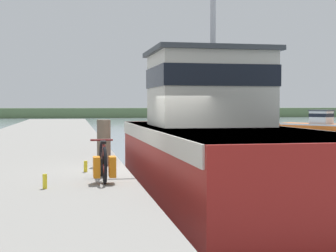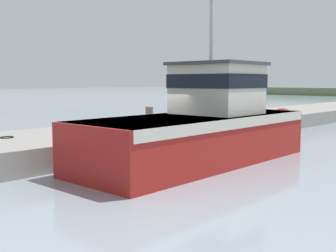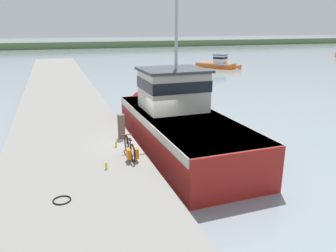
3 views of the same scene
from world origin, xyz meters
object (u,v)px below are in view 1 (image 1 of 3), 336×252
at_px(boat_blue_far, 317,124).
at_px(mooring_post, 104,143).
at_px(bicycle_touring, 103,163).
at_px(fishing_boat_main, 216,144).
at_px(water_bottle_on_curb, 45,181).
at_px(water_bottle_by_bike, 86,166).

distance_m(boat_blue_far, mooring_post, 33.62).
relative_size(boat_blue_far, bicycle_touring, 3.49).
height_order(boat_blue_far, mooring_post, mooring_post).
bearing_deg(boat_blue_far, fishing_boat_main, 23.65).
height_order(mooring_post, water_bottle_on_curb, mooring_post).
distance_m(fishing_boat_main, mooring_post, 2.76).
xyz_separation_m(boat_blue_far, water_bottle_on_curb, (-20.34, -30.69, 0.36)).
xyz_separation_m(boat_blue_far, water_bottle_by_bike, (-19.61, -28.64, 0.35)).
relative_size(bicycle_touring, water_bottle_on_curb, 6.88).
relative_size(fishing_boat_main, water_bottle_by_bike, 49.34).
xyz_separation_m(fishing_boat_main, boat_blue_far, (16.42, 27.38, -0.69)).
height_order(bicycle_touring, water_bottle_on_curb, bicycle_touring).
bearing_deg(water_bottle_on_curb, mooring_post, 69.17).
distance_m(fishing_boat_main, bicycle_touring, 3.90).
bearing_deg(boat_blue_far, water_bottle_by_bike, 20.20).
xyz_separation_m(fishing_boat_main, water_bottle_by_bike, (-3.20, -1.26, -0.34)).
bearing_deg(fishing_boat_main, water_bottle_on_curb, -140.61).
height_order(mooring_post, water_bottle_by_bike, mooring_post).
relative_size(fishing_boat_main, boat_blue_far, 1.94).
bearing_deg(water_bottle_on_curb, bicycle_touring, 34.22).
xyz_separation_m(mooring_post, water_bottle_on_curb, (-1.17, -3.08, -0.41)).
distance_m(boat_blue_far, water_bottle_on_curb, 36.82).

